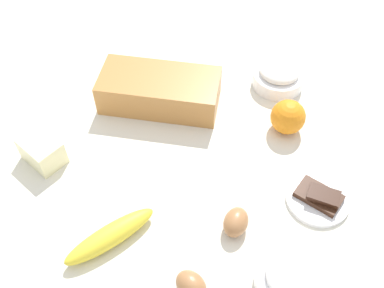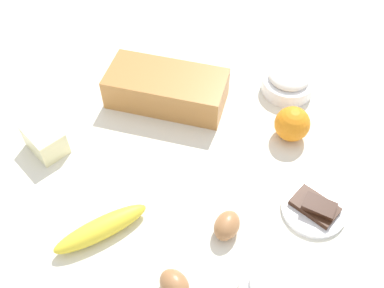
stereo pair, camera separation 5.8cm
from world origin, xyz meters
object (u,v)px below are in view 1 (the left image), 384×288
Objects in this scene: egg_beside_bowl at (236,222)px; chocolate_plate at (319,198)px; orange_fruit at (288,117)px; flour_bowl at (279,76)px; sugar_bowl at (294,279)px; egg_near_butter at (191,285)px; loaf_pan at (160,90)px; butter_block at (42,151)px; banana at (110,236)px.

egg_beside_bowl is 0.18m from chocolate_plate.
chocolate_plate is at bearing -55.30° from orange_fruit.
flour_bowl reaches higher than sugar_bowl.
chocolate_plate is (0.17, -0.30, -0.02)m from flour_bowl.
chocolate_plate is (0.17, 0.27, -0.01)m from egg_near_butter.
egg_beside_bowl is 0.49× the size of chocolate_plate.
chocolate_plate is (0.42, -0.13, -0.03)m from loaf_pan.
flour_bowl is 0.93× the size of sugar_bowl.
loaf_pan is 3.36× the size of butter_block.
egg_beside_bowl is at bearing -94.10° from orange_fruit.
orange_fruit reaches higher than sugar_bowl.
orange_fruit is at bearing 83.32° from egg_near_butter.
chocolate_plate is at bearing 43.15° from egg_beside_bowl.
egg_near_butter is at bearing -153.97° from sugar_bowl.
egg_near_butter is at bearing -101.66° from egg_beside_bowl.
orange_fruit is at bearing 60.69° from banana.
sugar_bowl is at bearing -27.38° from egg_beside_bowl.
butter_block is at bearing 160.65° from egg_near_butter.
orange_fruit is at bearing -6.62° from loaf_pan.
loaf_pan is at bearing -144.61° from flour_bowl.
sugar_bowl reaches higher than banana.
sugar_bowl is 0.38m from orange_fruit.
egg_beside_bowl reaches higher than banana.
banana is 0.24m from egg_beside_bowl.
orange_fruit is 0.20m from chocolate_plate.
banana is 1.46× the size of chocolate_plate.
loaf_pan reaches higher than egg_beside_bowl.
egg_near_butter is (0.41, -0.14, -0.01)m from butter_block.
loaf_pan is 0.53m from sugar_bowl.
flour_bowl reaches higher than banana.
sugar_bowl is 2.27× the size of egg_near_butter.
loaf_pan is 2.38× the size of flour_bowl.
banana is (0.07, -0.37, -0.02)m from loaf_pan.
egg_beside_bowl is (0.03, 0.15, 0.00)m from egg_near_butter.
loaf_pan reaches higher than banana.
banana is at bearing -171.62° from sugar_bowl.
orange_fruit reaches higher than banana.
egg_beside_bowl is (-0.02, -0.29, -0.02)m from orange_fruit.
loaf_pan is 0.30m from flour_bowl.
egg_near_butter is (-0.16, -0.08, -0.00)m from sugar_bowl.
butter_block reaches higher than egg_beside_bowl.
egg_near_butter and egg_beside_bowl have the same top height.
chocolate_plate is at bearing -60.09° from flour_bowl.
egg_near_butter reaches higher than chocolate_plate.
egg_beside_bowl is at bearing -84.82° from flour_bowl.
sugar_bowl is 0.58m from butter_block.
orange_fruit is (0.30, 0.04, -0.00)m from loaf_pan.
butter_block is at bearing -179.52° from egg_beside_bowl.
flour_bowl is at bearing 21.90° from loaf_pan.
butter_block is at bearing 173.56° from sugar_bowl.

